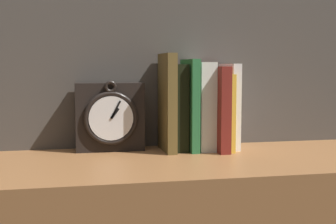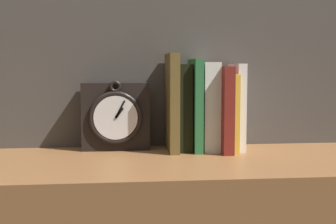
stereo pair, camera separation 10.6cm
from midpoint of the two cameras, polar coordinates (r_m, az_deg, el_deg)
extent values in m
cube|color=black|center=(1.21, -9.63, -0.58)|extent=(0.17, 0.06, 0.17)
torus|color=black|center=(1.18, -9.56, -0.76)|extent=(0.13, 0.01, 0.13)
cylinder|color=silver|center=(1.17, -9.56, -0.78)|extent=(0.11, 0.01, 0.11)
cube|color=black|center=(1.17, -9.11, -0.19)|extent=(0.02, 0.00, 0.03)
cube|color=black|center=(1.17, -9.00, 0.26)|extent=(0.03, 0.00, 0.05)
torus|color=black|center=(1.17, -9.62, 3.05)|extent=(0.03, 0.01, 0.03)
cube|color=brown|center=(1.19, -2.67, 1.16)|extent=(0.02, 0.13, 0.25)
cube|color=black|center=(1.20, -1.36, 0.57)|extent=(0.03, 0.11, 0.22)
cube|color=#296F3C|center=(1.20, 0.15, 0.87)|extent=(0.02, 0.13, 0.23)
cube|color=silver|center=(1.21, 1.73, 0.73)|extent=(0.04, 0.12, 0.23)
cube|color=maroon|center=(1.20, 3.47, 0.44)|extent=(0.03, 0.16, 0.22)
cube|color=yellow|center=(1.22, 4.39, 0.04)|extent=(0.01, 0.14, 0.20)
cube|color=white|center=(1.23, 5.09, 0.71)|extent=(0.02, 0.12, 0.22)
camera|label=1|loc=(0.05, -92.86, -0.28)|focal=50.00mm
camera|label=2|loc=(0.05, 87.14, 0.28)|focal=50.00mm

